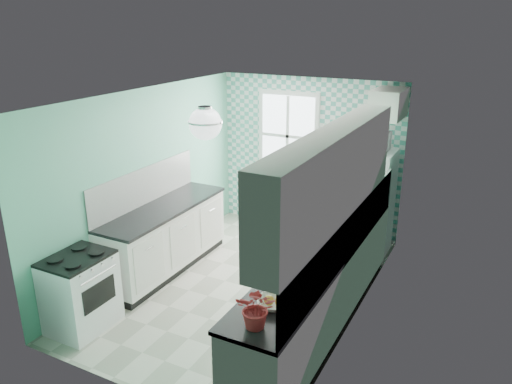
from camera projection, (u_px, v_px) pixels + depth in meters
The scene contains 26 objects.
floor at pixel (244, 287), 6.60m from camera, with size 3.00×4.40×0.02m, color silver.
ceiling at pixel (242, 95), 5.77m from camera, with size 3.00×4.40×0.02m, color white.
wall_back at pixel (309, 156), 8.04m from camera, with size 3.00×0.02×2.50m, color #6DCAA8.
wall_front at pixel (121, 274), 4.33m from camera, with size 3.00×0.02×2.50m, color #6DCAA8.
wall_left at pixel (147, 180), 6.84m from camera, with size 0.02×4.40×2.50m, color #6DCAA8.
wall_right at pixel (362, 219), 5.53m from camera, with size 0.02×4.40×2.50m, color #6DCAA8.
accent_wall at pixel (308, 156), 8.02m from camera, with size 3.00×0.01×2.50m, color #52AD9E.
window at pixel (288, 136), 8.05m from camera, with size 1.04×0.05×1.44m.
backsplash_right at pixel (349, 236), 5.23m from camera, with size 0.02×3.60×0.51m, color white.
backsplash_left at pixel (145, 186), 6.78m from camera, with size 0.02×2.15×0.51m, color white.
upper_cabinets_right at pixel (333, 175), 4.89m from camera, with size 0.33×3.20×0.90m, color white.
upper_cabinet_fridge at pixel (390, 103), 6.83m from camera, with size 0.40×0.74×0.40m, color white.
ceiling_light at pixel (205, 123), 5.16m from camera, with size 0.34×0.34×0.35m.
base_cabinets_right at pixel (320, 292), 5.60m from camera, with size 0.60×3.60×0.90m, color white.
countertop_right at pixel (321, 254), 5.45m from camera, with size 0.63×3.60×0.04m, color black.
base_cabinets_left at pixel (165, 240), 6.91m from camera, with size 0.60×2.15×0.90m, color white.
countertop_left at pixel (164, 208), 6.74m from camera, with size 0.63×2.15×0.04m, color black.
fridge at pixel (367, 202), 7.34m from camera, with size 0.69×0.68×1.58m.
stove at pixel (80, 291), 5.60m from camera, with size 0.58×0.72×0.87m.
sink at pixel (347, 225), 6.16m from camera, with size 0.51×0.43×0.53m.
rug at pixel (286, 256), 7.42m from camera, with size 0.66×0.95×0.02m, color maroon.
dish_towel at pixel (322, 252), 6.47m from camera, with size 0.02×0.27×0.40m, color #5AA2A2.
fruit_bowl at pixel (274, 304), 4.39m from camera, with size 0.30×0.30×0.08m, color white.
potted_plant at pixel (257, 308), 4.06m from camera, with size 0.33×0.29×0.37m, color #B80D2A.
soap_bottle at pixel (362, 205), 6.50m from camera, with size 0.09×0.10×0.21m, color silver.
microwave at pixel (372, 141), 7.04m from camera, with size 0.49×0.33×0.27m, color white.
Camera 1 is at (2.81, -5.10, 3.36)m, focal length 35.00 mm.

